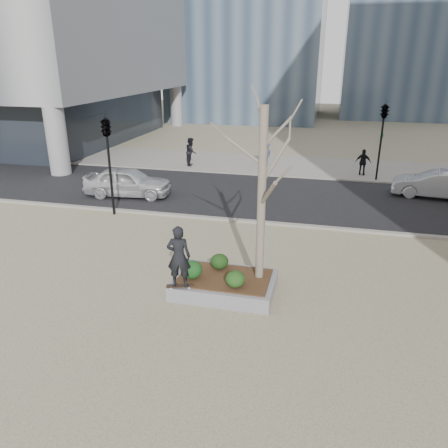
% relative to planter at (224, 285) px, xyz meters
% --- Properties ---
extents(ground, '(120.00, 120.00, 0.00)m').
position_rel_planter_xyz_m(ground, '(-1.00, 0.00, -0.23)').
color(ground, tan).
rests_on(ground, ground).
extents(street, '(60.00, 8.00, 0.02)m').
position_rel_planter_xyz_m(street, '(-1.00, 10.00, -0.21)').
color(street, black).
rests_on(street, ground).
extents(far_sidewalk, '(60.00, 6.00, 0.02)m').
position_rel_planter_xyz_m(far_sidewalk, '(-1.00, 17.00, -0.21)').
color(far_sidewalk, gray).
rests_on(far_sidewalk, ground).
extents(planter, '(3.00, 2.00, 0.45)m').
position_rel_planter_xyz_m(planter, '(0.00, 0.00, 0.00)').
color(planter, gray).
rests_on(planter, ground).
extents(planter_mulch, '(2.70, 1.70, 0.04)m').
position_rel_planter_xyz_m(planter_mulch, '(0.00, 0.00, 0.25)').
color(planter_mulch, '#382314').
rests_on(planter_mulch, planter).
extents(sycamore_tree, '(2.80, 2.80, 6.60)m').
position_rel_planter_xyz_m(sycamore_tree, '(1.00, 0.30, 3.56)').
color(sycamore_tree, gray).
rests_on(sycamore_tree, planter_mulch).
extents(shrub_left, '(0.64, 0.64, 0.54)m').
position_rel_planter_xyz_m(shrub_left, '(-0.93, -0.28, 0.54)').
color(shrub_left, '#143F18').
rests_on(shrub_left, planter_mulch).
extents(shrub_middle, '(0.56, 0.56, 0.48)m').
position_rel_planter_xyz_m(shrub_middle, '(-0.28, 0.50, 0.50)').
color(shrub_middle, black).
rests_on(shrub_middle, planter_mulch).
extents(shrub_right, '(0.56, 0.56, 0.48)m').
position_rel_planter_xyz_m(shrub_right, '(0.44, -0.50, 0.50)').
color(shrub_right, '#1A3711').
rests_on(shrub_right, planter_mulch).
extents(skateboard, '(0.80, 0.43, 0.08)m').
position_rel_planter_xyz_m(skateboard, '(-1.10, -0.88, 0.26)').
color(skateboard, black).
rests_on(skateboard, planter).
extents(skateboarder, '(0.74, 0.55, 1.83)m').
position_rel_planter_xyz_m(skateboarder, '(-1.10, -0.88, 1.21)').
color(skateboarder, black).
rests_on(skateboarder, skateboard).
extents(police_car, '(4.52, 2.21, 1.49)m').
position_rel_planter_xyz_m(police_car, '(-7.05, 8.29, 0.54)').
color(police_car, silver).
rests_on(police_car, street).
extents(car_silver, '(4.32, 2.04, 1.37)m').
position_rel_planter_xyz_m(car_silver, '(8.09, 11.70, 0.48)').
color(car_silver, '#A3A6AC').
rests_on(car_silver, street).
extents(pedestrian_a, '(0.81, 0.97, 1.80)m').
position_rel_planter_xyz_m(pedestrian_a, '(-5.99, 15.52, 0.70)').
color(pedestrian_a, black).
rests_on(pedestrian_a, far_sidewalk).
extents(pedestrian_b, '(0.95, 1.17, 1.59)m').
position_rel_planter_xyz_m(pedestrian_b, '(-1.27, 16.63, 0.59)').
color(pedestrian_b, '#3C486D').
rests_on(pedestrian_b, far_sidewalk).
extents(pedestrian_c, '(0.95, 0.50, 1.55)m').
position_rel_planter_xyz_m(pedestrian_c, '(4.75, 15.53, 0.57)').
color(pedestrian_c, black).
rests_on(pedestrian_c, far_sidewalk).
extents(traffic_light_near, '(0.60, 2.48, 4.50)m').
position_rel_planter_xyz_m(traffic_light_near, '(-6.50, 5.60, 2.02)').
color(traffic_light_near, black).
rests_on(traffic_light_near, ground).
extents(traffic_light_far, '(0.60, 2.48, 4.50)m').
position_rel_planter_xyz_m(traffic_light_far, '(5.50, 14.60, 2.02)').
color(traffic_light_far, black).
rests_on(traffic_light_far, ground).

